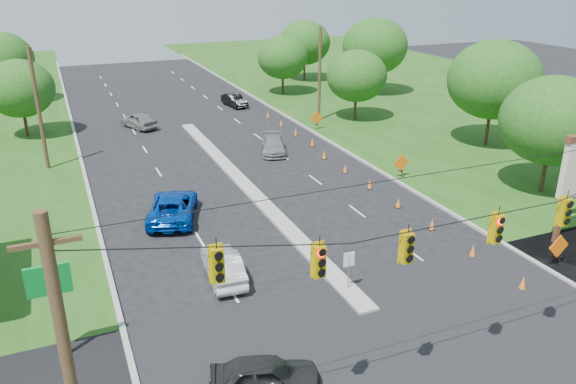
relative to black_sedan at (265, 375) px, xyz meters
name	(u,v)px	position (x,y,z in m)	size (l,w,h in m)	color
ground	(424,370)	(5.88, -1.32, -0.67)	(160.00, 160.00, 0.00)	black
grass_right	(574,141)	(35.88, 18.68, -0.67)	(40.00, 160.00, 0.06)	#1E4714
cross_street	(424,370)	(5.88, -1.32, -0.67)	(160.00, 14.00, 0.02)	black
curb_left	(82,165)	(-4.22, 28.68, -0.67)	(0.25, 110.00, 0.16)	gray
curb_right	(319,136)	(15.98, 28.68, -0.67)	(0.25, 110.00, 0.16)	gray
median	(244,185)	(5.88, 19.68, -0.67)	(1.00, 34.00, 0.18)	gray
median_sign	(349,264)	(5.88, 4.68, 0.79)	(0.55, 0.06, 2.05)	gray
signal_span	(455,267)	(5.83, -2.32, 4.30)	(25.60, 0.32, 9.00)	#422D1C
utility_pole_far_left	(39,110)	(-6.62, 28.68, 3.83)	(0.28, 0.28, 9.00)	#422D1C
utility_pole_far_right	(320,75)	(18.38, 33.68, 3.83)	(0.28, 0.28, 9.00)	#422D1C
cone_0	(523,283)	(13.55, 1.68, -0.32)	(0.32, 0.32, 0.70)	orange
cone_1	(473,250)	(13.55, 5.18, -0.32)	(0.32, 0.32, 0.70)	orange
cone_2	(432,224)	(13.55, 8.68, -0.32)	(0.32, 0.32, 0.70)	orange
cone_3	(398,202)	(13.55, 12.18, -0.32)	(0.32, 0.32, 0.70)	orange
cone_4	(370,184)	(13.55, 15.68, -0.32)	(0.32, 0.32, 0.70)	orange
cone_5	(345,168)	(13.55, 19.18, -0.32)	(0.32, 0.32, 0.70)	orange
cone_6	(324,155)	(13.55, 22.68, -0.32)	(0.32, 0.32, 0.70)	orange
cone_7	(312,142)	(14.15, 26.18, -0.32)	(0.32, 0.32, 0.70)	orange
cone_8	(296,132)	(14.15, 29.68, -0.32)	(0.32, 0.32, 0.70)	orange
cone_9	(281,123)	(14.15, 33.18, -0.32)	(0.32, 0.32, 0.70)	orange
cone_10	(268,114)	(14.15, 36.68, -0.32)	(0.32, 0.32, 0.70)	orange
work_sign_0	(559,247)	(16.68, 2.68, 0.42)	(1.27, 0.58, 1.37)	black
work_sign_1	(401,164)	(16.68, 16.68, 0.42)	(1.27, 0.58, 1.37)	black
work_sign_2	(316,118)	(16.68, 30.68, 0.42)	(1.27, 0.58, 1.37)	black
tree_5	(19,88)	(-8.12, 38.68, 3.67)	(5.88, 5.88, 6.86)	black
tree_6	(1,59)	(-10.12, 53.68, 4.29)	(6.72, 6.72, 7.84)	black
tree_7	(553,120)	(23.88, 10.68, 4.29)	(6.72, 6.72, 7.84)	black
tree_8	(494,80)	(27.88, 20.68, 4.91)	(7.56, 7.56, 8.82)	black
tree_9	(357,76)	(21.88, 32.68, 3.67)	(5.88, 5.88, 6.86)	black
tree_10	(375,46)	(29.88, 42.68, 4.91)	(7.56, 7.56, 8.82)	black
tree_11	(305,43)	(25.88, 53.68, 4.29)	(6.72, 6.72, 7.84)	black
tree_12	(283,57)	(19.88, 46.68, 3.67)	(5.88, 5.88, 6.86)	black
black_sedan	(265,375)	(0.00, 0.00, 0.00)	(1.58, 3.94, 1.34)	black
white_sedan	(223,265)	(0.90, 8.12, 0.03)	(1.49, 4.28, 1.41)	silver
blue_pickup	(173,206)	(0.15, 16.05, 0.11)	(2.60, 5.65, 1.57)	#0035A3
silver_car_far	(273,145)	(10.47, 25.81, -0.01)	(1.84, 4.52, 1.31)	gray
silver_car_oncoming	(139,120)	(1.55, 37.74, 0.07)	(1.76, 4.37, 1.49)	gray
dark_car_receding	(234,100)	(12.60, 42.85, 0.00)	(1.42, 4.07, 1.34)	black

